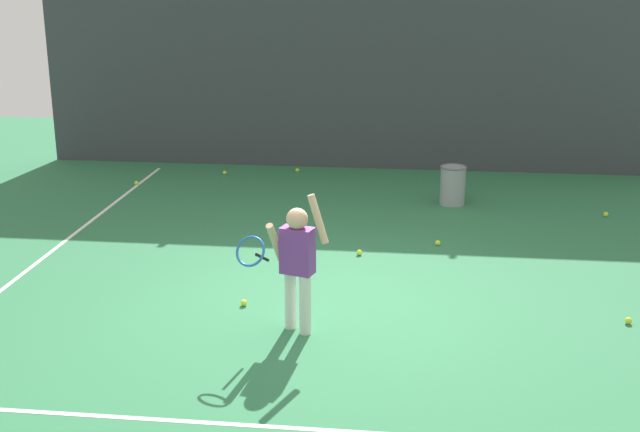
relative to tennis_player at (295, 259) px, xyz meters
The scene contains 17 objects.
ground_plane 1.04m from the tennis_player, 73.38° to the left, with size 20.00×20.00×0.00m, color #2D7247.
court_line_baseline 1.86m from the tennis_player, 82.91° to the right, with size 9.00×0.05×0.00m, color white.
court_line_sideline 3.75m from the tennis_player, 152.35° to the left, with size 0.05×9.00×0.00m, color white.
back_fence_windscreen 6.76m from the tennis_player, 88.18° to the left, with size 10.95×0.08×3.53m, color #383D42.
fence_post_0 8.53m from the tennis_player, 127.21° to the left, with size 0.09×0.09×3.68m, color slate.
fence_post_1 7.00m from the tennis_player, 103.07° to the left, with size 0.09×0.09×3.68m, color slate.
fence_post_2 7.11m from the tennis_player, 73.57° to the left, with size 0.09×0.09×3.68m, color slate.
tennis_player is the anchor object (origin of this frame).
ball_hopper 4.86m from the tennis_player, 70.56° to the left, with size 0.38×0.38×0.56m.
tennis_ball_0 3.27m from the tennis_player, ahead, with size 0.07×0.07×0.07m, color #CCE033.
tennis_ball_1 5.62m from the tennis_player, 48.53° to the left, with size 0.07×0.07×0.07m, color #CCE033.
tennis_ball_2 1.07m from the tennis_player, 138.90° to the left, with size 0.07×0.07×0.07m, color #CCE033.
tennis_ball_3 2.35m from the tennis_player, 78.72° to the left, with size 0.07×0.07×0.07m, color #CCE033.
tennis_ball_4 6.09m from the tennis_player, 122.82° to the left, with size 0.07×0.07×0.07m, color #CCE033.
tennis_ball_5 3.09m from the tennis_player, 62.79° to the left, with size 0.07×0.07×0.07m, color #CCE033.
tennis_ball_6 6.31m from the tennis_player, 98.12° to the left, with size 0.07×0.07×0.07m, color #CCE033.
tennis_ball_7 6.29m from the tennis_player, 109.17° to the left, with size 0.07×0.07×0.07m, color #CCE033.
Camera 1 is at (0.85, -7.78, 3.30)m, focal length 46.41 mm.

